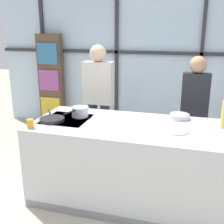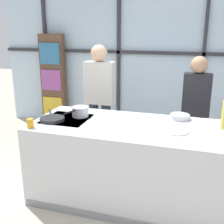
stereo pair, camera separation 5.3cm
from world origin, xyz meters
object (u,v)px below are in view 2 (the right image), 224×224
(spectator_center_left, at_px, (196,106))
(mixing_bowl, at_px, (180,116))
(spectator_far_left, at_px, (100,95))
(frying_pan, at_px, (52,119))
(saucepan, at_px, (80,111))
(white_plate, at_px, (175,131))
(juice_glass_near, at_px, (30,123))

(spectator_center_left, distance_m, mixing_bowl, 0.66)
(spectator_far_left, distance_m, frying_pan, 1.14)
(frying_pan, relative_size, mixing_bowl, 2.00)
(saucepan, xyz_separation_m, white_plate, (1.15, -0.19, -0.06))
(white_plate, relative_size, mixing_bowl, 1.21)
(spectator_far_left, xyz_separation_m, saucepan, (0.06, -0.89, 0.00))
(spectator_far_left, relative_size, white_plate, 6.26)
(spectator_far_left, height_order, mixing_bowl, spectator_far_left)
(saucepan, bearing_deg, spectator_center_left, 33.49)
(spectator_center_left, distance_m, juice_glass_near, 2.21)
(juice_glass_near, bearing_deg, mixing_bowl, 26.77)
(frying_pan, height_order, mixing_bowl, mixing_bowl)
(frying_pan, distance_m, white_plate, 1.41)
(spectator_far_left, height_order, saucepan, spectator_far_left)
(white_plate, bearing_deg, mixing_bowl, 87.88)
(spectator_far_left, distance_m, white_plate, 1.62)
(spectator_center_left, distance_m, white_plate, 1.09)
(white_plate, distance_m, mixing_bowl, 0.44)
(spectator_far_left, height_order, juice_glass_near, spectator_far_left)
(spectator_center_left, relative_size, white_plate, 5.82)
(frying_pan, xyz_separation_m, mixing_bowl, (1.42, 0.49, 0.01))
(spectator_center_left, xyz_separation_m, mixing_bowl, (-0.17, -0.63, 0.02))
(spectator_far_left, height_order, frying_pan, spectator_far_left)
(mixing_bowl, height_order, juice_glass_near, juice_glass_near)
(spectator_far_left, distance_m, saucepan, 0.89)
(saucepan, bearing_deg, spectator_far_left, 93.93)
(frying_pan, xyz_separation_m, saucepan, (0.25, 0.24, 0.04))
(spectator_center_left, height_order, saucepan, spectator_center_left)
(spectator_center_left, xyz_separation_m, frying_pan, (-1.59, -1.13, 0.01))
(frying_pan, relative_size, white_plate, 1.65)
(frying_pan, height_order, saucepan, saucepan)
(spectator_center_left, bearing_deg, saucepan, 33.49)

